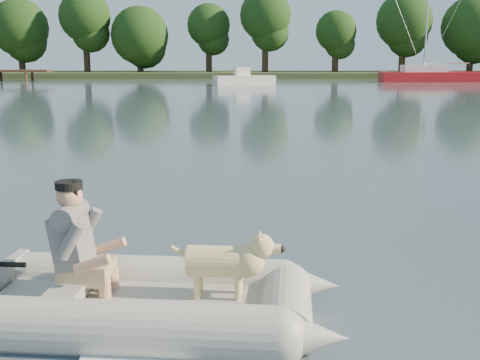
{
  "coord_description": "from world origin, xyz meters",
  "views": [
    {
      "loc": [
        0.54,
        -5.7,
        2.42
      ],
      "look_at": [
        0.6,
        2.31,
        0.75
      ],
      "focal_mm": 45.0,
      "sensor_mm": 36.0,
      "label": 1
    }
  ],
  "objects_px": {
    "dinghy": "(147,259)",
    "dog": "(218,267)",
    "motorboat": "(244,73)",
    "sailboat": "(429,76)",
    "man": "(74,236)"
  },
  "relations": [
    {
      "from": "dinghy",
      "to": "dog",
      "type": "bearing_deg",
      "value": 4.57
    },
    {
      "from": "motorboat",
      "to": "sailboat",
      "type": "distance_m",
      "value": 18.18
    },
    {
      "from": "dinghy",
      "to": "motorboat",
      "type": "distance_m",
      "value": 44.1
    },
    {
      "from": "dinghy",
      "to": "man",
      "type": "distance_m",
      "value": 0.73
    },
    {
      "from": "sailboat",
      "to": "man",
      "type": "bearing_deg",
      "value": -110.0
    },
    {
      "from": "man",
      "to": "sailboat",
      "type": "height_order",
      "value": "sailboat"
    },
    {
      "from": "motorboat",
      "to": "sailboat",
      "type": "xyz_separation_m",
      "value": [
        17.0,
        6.41,
        -0.42
      ]
    },
    {
      "from": "motorboat",
      "to": "man",
      "type": "bearing_deg",
      "value": -107.36
    },
    {
      "from": "motorboat",
      "to": "sailboat",
      "type": "bearing_deg",
      "value": 6.16
    },
    {
      "from": "man",
      "to": "motorboat",
      "type": "height_order",
      "value": "motorboat"
    },
    {
      "from": "sailboat",
      "to": "motorboat",
      "type": "bearing_deg",
      "value": -158.47
    },
    {
      "from": "dinghy",
      "to": "man",
      "type": "height_order",
      "value": "man"
    },
    {
      "from": "dinghy",
      "to": "sailboat",
      "type": "height_order",
      "value": "sailboat"
    },
    {
      "from": "dinghy",
      "to": "motorboat",
      "type": "xyz_separation_m",
      "value": [
        1.5,
        44.08,
        0.37
      ]
    },
    {
      "from": "motorboat",
      "to": "dog",
      "type": "bearing_deg",
      "value": -105.61
    }
  ]
}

